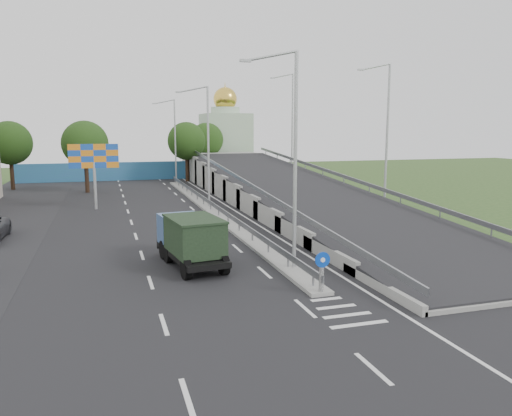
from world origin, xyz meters
name	(u,v)px	position (x,y,z in m)	size (l,w,h in m)	color
ground	(346,315)	(0.00, 0.00, 0.00)	(160.00, 160.00, 0.00)	#2D4C1E
road_surface	(182,222)	(-3.00, 20.00, 0.00)	(26.00, 90.00, 0.04)	black
median	(211,211)	(0.00, 24.00, 0.10)	(1.00, 44.00, 0.20)	gray
overpass_ramp	(296,188)	(7.50, 24.00, 1.75)	(10.00, 50.00, 3.50)	gray
median_guardrail	(211,203)	(0.00, 24.00, 0.75)	(0.09, 44.00, 0.71)	gray
sign_bollard	(322,272)	(0.00, 2.17, 1.03)	(0.64, 0.23, 1.67)	black
lamp_post_near	(292,149)	(0.11, 6.00, 5.81)	(2.74, 0.18, 10.08)	#B2B5B7
lamp_post_mid	(206,140)	(0.11, 26.00, 5.81)	(2.74, 0.18, 10.08)	#B2B5B7
lamp_post_far	(174,136)	(0.11, 46.00, 5.81)	(2.74, 0.18, 10.08)	#B2B5B7
blue_wall	(137,171)	(-4.00, 52.00, 1.20)	(30.00, 0.50, 2.40)	teal
church	(226,138)	(10.00, 60.00, 5.31)	(7.00, 7.00, 13.80)	#B2CCAD
billboard	(94,160)	(-9.00, 28.00, 4.19)	(4.00, 0.24, 5.50)	#B2B5B7
tree_left_mid	(85,144)	(-10.00, 40.00, 5.18)	(4.80, 4.80, 7.60)	black
tree_median_far	(186,141)	(2.00, 48.00, 5.18)	(4.80, 4.80, 7.60)	black
tree_left_far	(10,143)	(-18.00, 45.00, 5.18)	(4.80, 4.80, 7.60)	black
tree_ramp_far	(207,140)	(6.00, 55.00, 5.18)	(4.80, 4.80, 7.60)	black
dump_truck	(190,238)	(-4.30, 8.38, 1.40)	(2.84, 5.98, 2.54)	black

